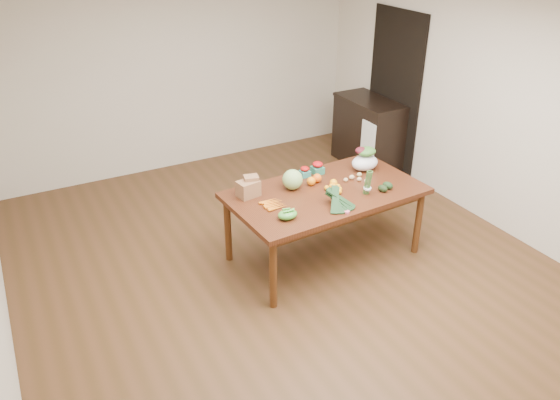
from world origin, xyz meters
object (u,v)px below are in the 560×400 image
kale_bunch (341,201)px  cabbage (293,180)px  asparagus_bundle (368,182)px  mandarin_cluster (334,188)px  cabinet (368,133)px  dining_table (324,224)px  paper_bag (248,187)px  salad_bag (365,160)px

kale_bunch → cabbage: bearing=105.6°
cabbage → asparagus_bundle: bearing=-37.6°
kale_bunch → mandarin_cluster: bearing=63.4°
cabinet → cabbage: (-2.03, -1.47, 0.38)m
dining_table → cabbage: 0.58m
paper_bag → asparagus_bundle: bearing=-26.4°
cabinet → salad_bag: 1.88m
asparagus_bundle → dining_table: bearing=138.1°
cabbage → cabinet: bearing=36.1°
cabinet → mandarin_cluster: size_ratio=5.67×
paper_bag → mandarin_cluster: (0.77, -0.31, -0.05)m
paper_bag → kale_bunch: 0.89m
mandarin_cluster → kale_bunch: size_ratio=0.45×
cabbage → kale_bunch: size_ratio=0.50×
dining_table → salad_bag: 0.82m
cabinet → dining_table: bearing=-136.6°
cabinet → paper_bag: bearing=-150.3°
dining_table → kale_bunch: kale_bunch is taller
kale_bunch → salad_bag: 0.91m
paper_bag → kale_bunch: bearing=-44.4°
dining_table → salad_bag: (0.62, 0.22, 0.49)m
kale_bunch → asparagus_bundle: bearing=13.7°
dining_table → cabbage: cabbage is taller
cabbage → asparagus_bundle: size_ratio=0.80×
mandarin_cluster → salad_bag: salad_bag is taller
kale_bunch → salad_bag: (0.70, 0.58, 0.03)m
dining_table → paper_bag: (-0.71, 0.26, 0.47)m
mandarin_cluster → paper_bag: bearing=158.2°
kale_bunch → asparagus_bundle: size_ratio=1.60×
asparagus_bundle → paper_bag: bearing=150.6°
cabbage → salad_bag: 0.89m
cabinet → asparagus_bundle: (-1.45, -1.92, 0.40)m
cabinet → mandarin_cluster: 2.44m
paper_bag → kale_bunch: (0.63, -0.62, -0.02)m
cabbage → asparagus_bundle: 0.73m
dining_table → salad_bag: size_ratio=6.42×
kale_bunch → salad_bag: size_ratio=1.36×
paper_bag → dining_table: bearing=-19.8°
cabbage → kale_bunch: 0.59m
cabinet → salad_bag: bearing=-128.2°
cabbage → salad_bag: salad_bag is taller
paper_bag → cabbage: cabbage is taller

